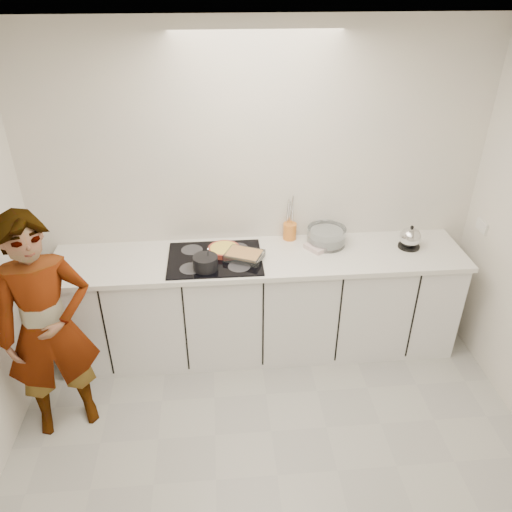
{
  "coord_description": "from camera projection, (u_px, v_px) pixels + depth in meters",
  "views": [
    {
      "loc": [
        -0.31,
        -2.05,
        2.9
      ],
      "look_at": [
        -0.05,
        1.05,
        1.05
      ],
      "focal_mm": 35.0,
      "sensor_mm": 36.0,
      "label": 1
    }
  ],
  "objects": [
    {
      "name": "utensil_crock",
      "position": [
        290.0,
        231.0,
        4.1
      ],
      "size": [
        0.13,
        0.13,
        0.14
      ],
      "primitive_type": "cylinder",
      "rotation": [
        0.0,
        0.0,
        -0.25
      ],
      "color": "orange",
      "rests_on": "countertop"
    },
    {
      "name": "saucepan",
      "position": [
        205.0,
        263.0,
        3.68
      ],
      "size": [
        0.2,
        0.2,
        0.18
      ],
      "color": "black",
      "rests_on": "hob"
    },
    {
      "name": "cook",
      "position": [
        48.0,
        329.0,
        3.24
      ],
      "size": [
        0.7,
        0.57,
        1.66
      ],
      "primitive_type": "imported",
      "rotation": [
        0.0,
        0.0,
        0.33
      ],
      "color": "white",
      "rests_on": "floor"
    },
    {
      "name": "tea_towel",
      "position": [
        321.0,
        245.0,
        4.0
      ],
      "size": [
        0.28,
        0.27,
        0.04
      ],
      "primitive_type": "cube",
      "rotation": [
        0.0,
        0.0,
        0.6
      ],
      "color": "white",
      "rests_on": "countertop"
    },
    {
      "name": "hob",
      "position": [
        215.0,
        259.0,
        3.84
      ],
      "size": [
        0.72,
        0.54,
        0.01
      ],
      "primitive_type": "cube",
      "color": "black",
      "rests_on": "countertop"
    },
    {
      "name": "kettle",
      "position": [
        410.0,
        238.0,
        3.97
      ],
      "size": [
        0.2,
        0.2,
        0.2
      ],
      "color": "black",
      "rests_on": "countertop"
    },
    {
      "name": "countertop",
      "position": [
        260.0,
        258.0,
        3.9
      ],
      "size": [
        3.24,
        0.64,
        0.04
      ],
      "primitive_type": "cube",
      "color": "white",
      "rests_on": "base_cabinets"
    },
    {
      "name": "floor",
      "position": [
        277.0,
        475.0,
        3.26
      ],
      "size": [
        3.6,
        3.2,
        0.0
      ],
      "primitive_type": "cube",
      "color": "#AFAFA8",
      "rests_on": "ground"
    },
    {
      "name": "mixing_bowl",
      "position": [
        326.0,
        237.0,
        4.02
      ],
      "size": [
        0.4,
        0.4,
        0.14
      ],
      "color": "silver",
      "rests_on": "countertop"
    },
    {
      "name": "baking_dish",
      "position": [
        244.0,
        255.0,
        3.82
      ],
      "size": [
        0.34,
        0.3,
        0.05
      ],
      "color": "silver",
      "rests_on": "hob"
    },
    {
      "name": "base_cabinets",
      "position": [
        260.0,
        305.0,
        4.13
      ],
      "size": [
        3.2,
        0.58,
        0.87
      ],
      "primitive_type": "cube",
      "color": "white",
      "rests_on": "floor"
    },
    {
      "name": "wall_back",
      "position": [
        256.0,
        194.0,
        3.97
      ],
      "size": [
        3.6,
        0.0,
        2.6
      ],
      "primitive_type": "cube",
      "color": "white",
      "rests_on": "ground"
    },
    {
      "name": "ceiling",
      "position": [
        292.0,
        50.0,
        1.93
      ],
      "size": [
        3.6,
        3.2,
        0.0
      ],
      "primitive_type": "cube",
      "color": "white",
      "rests_on": "wall_back"
    },
    {
      "name": "tart_dish",
      "position": [
        224.0,
        249.0,
        3.91
      ],
      "size": [
        0.28,
        0.28,
        0.04
      ],
      "color": "#A1372A",
      "rests_on": "hob"
    }
  ]
}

